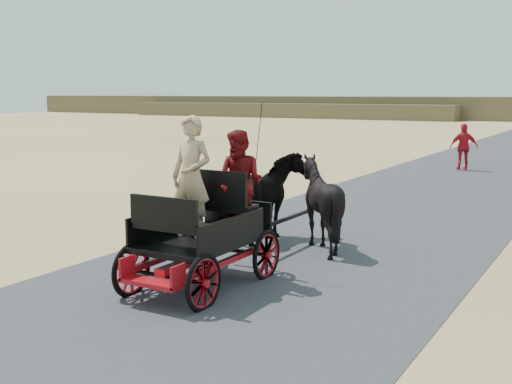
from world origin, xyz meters
The scene contains 9 objects.
ground centered at (0.00, 0.00, 0.00)m, with size 140.00×140.00×0.00m, color tan.
road centered at (0.00, 0.00, 0.01)m, with size 6.00×140.00×0.01m, color #38383A.
ridge_near centered at (-30.00, 58.00, 0.80)m, with size 40.00×4.00×1.60m, color brown.
carriage centered at (-0.50, -0.73, 0.36)m, with size 1.30×2.40×0.72m, color black, non-canonical shape.
horse_left centered at (-1.05, 2.27, 0.85)m, with size 0.91×2.01×1.70m, color black.
horse_right centered at (0.05, 2.27, 0.85)m, with size 1.37×1.54×1.70m, color black.
driver_man centered at (-0.70, -0.68, 1.62)m, with size 0.66×0.43×1.80m, color tan.
passenger_woman centered at (-0.20, -0.13, 1.51)m, with size 0.77×0.60×1.58m, color #660C0F.
pedestrian centered at (-0.38, 15.95, 0.86)m, with size 1.01×0.42×1.73m, color #B21422.
Camera 1 is at (4.81, -8.30, 2.85)m, focal length 45.00 mm.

